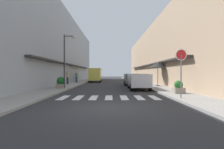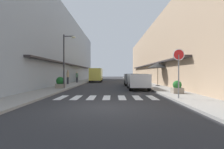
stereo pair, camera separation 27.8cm
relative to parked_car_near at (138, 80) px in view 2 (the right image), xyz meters
name	(u,v)px [view 2 (the right image)]	position (x,y,z in m)	size (l,w,h in m)	color
ground_plane	(111,83)	(-2.71, 11.40, -0.92)	(112.41, 112.41, 0.00)	#2B2B2D
sidewalk_left	(78,83)	(-7.64, 11.40, -0.86)	(2.36, 71.54, 0.12)	gray
sidewalk_right	(143,83)	(2.23, 11.40, -0.86)	(2.36, 71.54, 0.12)	gray
building_row_left	(58,50)	(-11.32, 12.96, 4.37)	(5.50, 47.99, 10.60)	#939EA8
building_row_right	(164,56)	(5.91, 12.96, 3.45)	(5.50, 47.99, 8.75)	tan
crosswalk	(107,98)	(-2.71, -5.67, -0.92)	(6.15, 2.20, 0.01)	silver
parked_car_near	(138,80)	(0.00, 0.00, 0.00)	(1.88, 4.39, 1.47)	silver
parked_car_mid	(132,78)	(0.00, 5.98, 0.00)	(1.89, 4.18, 1.47)	#4C5156
delivery_van	(96,74)	(-5.26, 15.23, 0.48)	(2.04, 5.41, 2.37)	#D8CC4C
round_street_sign	(179,60)	(1.39, -6.84, 1.33)	(0.65, 0.07, 2.78)	slate
street_lamp	(66,55)	(-6.74, 0.19, 2.30)	(1.19, 0.28, 5.04)	#38383D
cafe_umbrella	(158,65)	(2.74, 3.78, 1.50)	(2.36, 2.36, 2.59)	#262626
planter_corner	(177,87)	(2.22, -4.17, -0.40)	(0.73, 0.73, 0.90)	gray
planter_midblock	(60,83)	(-7.33, 0.37, -0.29)	(0.78, 0.78, 1.06)	gray
pedestrian_walking_near	(68,77)	(-8.26, 7.14, 0.16)	(0.34, 0.34, 1.82)	#282B33
pedestrian_walking_far	(77,77)	(-7.74, 10.67, 0.05)	(0.34, 0.34, 1.63)	#282B33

